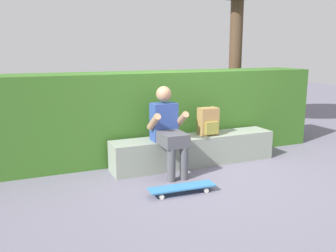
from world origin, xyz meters
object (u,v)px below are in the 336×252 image
at_px(bench_main, 195,150).
at_px(backpack_on_bench, 208,122).
at_px(person_skater, 168,128).
at_px(skateboard_near_person, 182,187).

bearing_deg(bench_main, backpack_on_bench, -2.51).
bearing_deg(person_skater, backpack_on_bench, 15.15).
distance_m(bench_main, skateboard_near_person, 1.16).
bearing_deg(skateboard_near_person, person_skater, 79.40).
distance_m(person_skater, backpack_on_bench, 0.76).
distance_m(bench_main, backpack_on_bench, 0.46).
bearing_deg(bench_main, skateboard_near_person, -124.63).
xyz_separation_m(bench_main, backpack_on_bench, (0.22, -0.01, 0.41)).
height_order(person_skater, backpack_on_bench, person_skater).
relative_size(person_skater, skateboard_near_person, 1.46).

